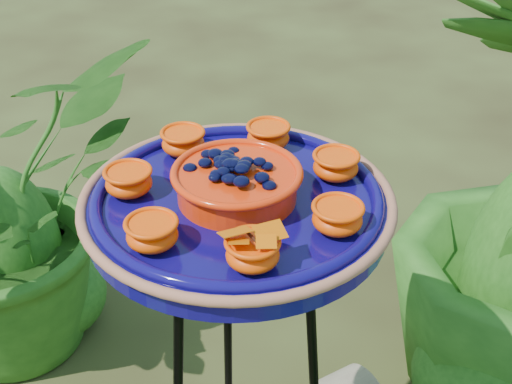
# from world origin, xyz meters

# --- Properties ---
(tripod_stand) EXTENTS (0.37, 0.37, 0.87)m
(tripod_stand) POSITION_xyz_m (0.12, -0.06, 0.53)
(tripod_stand) COLOR black
(tripod_stand) RESTS_ON ground
(feeder_dish) EXTENTS (0.52, 0.52, 0.10)m
(feeder_dish) POSITION_xyz_m (0.12, -0.06, 0.91)
(feeder_dish) COLOR #0D0755
(feeder_dish) RESTS_ON tripod_stand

